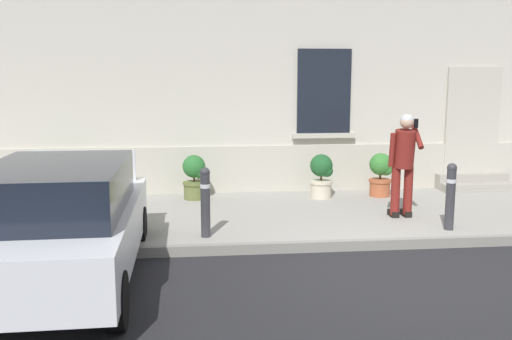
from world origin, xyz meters
The scene contains 13 objects.
ground_plane centered at (0.00, 0.00, 0.00)m, with size 80.00×80.00×0.00m, color #232326.
sidewalk centered at (0.00, 2.80, 0.07)m, with size 24.00×3.60×0.15m, color #99968E.
curb_edge centered at (0.00, 0.94, 0.07)m, with size 24.00×0.12×0.15m, color gray.
building_facade centered at (0.01, 5.29, 3.73)m, with size 24.00×1.52×7.50m.
entrance_stoop centered at (3.16, 4.33, 0.28)m, with size 1.53×0.64×0.32m.
hatchback_car_white centered at (-4.27, 0.02, 0.79)m, with size 1.85×4.09×1.50m.
bollard_near_person centered at (1.25, 1.35, 0.71)m, with size 0.15×0.15×1.04m.
bollard_far_left centered at (-2.52, 1.35, 0.71)m, with size 0.15×0.15×1.04m.
person_on_phone centered at (0.79, 2.16, 1.15)m, with size 0.51×0.48×1.75m.
planter_charcoal centered at (-5.15, 4.24, 0.61)m, with size 0.44×0.44×0.86m.
planter_olive centered at (-2.68, 3.99, 0.61)m, with size 0.44×0.44×0.86m.
planter_cream centered at (-0.22, 3.84, 0.61)m, with size 0.44×0.44×0.86m.
planter_terracotta centered at (0.98, 3.87, 0.61)m, with size 0.44×0.44×0.86m.
Camera 1 is at (-2.64, -6.76, 2.50)m, focal length 39.51 mm.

